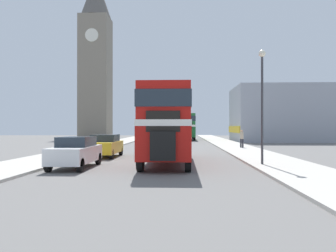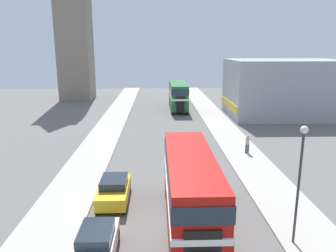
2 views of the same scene
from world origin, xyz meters
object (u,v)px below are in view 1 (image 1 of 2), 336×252
object	(u,v)px
car_parked_near	(76,152)
street_lamp	(262,89)
double_decker_bus	(168,120)
car_parked_mid	(105,145)
pedestrian_walking	(242,137)
bus_distant	(187,125)
church_tower	(96,54)

from	to	relation	value
car_parked_near	street_lamp	xyz separation A→B (m)	(9.39, 0.98, 3.17)
double_decker_bus	street_lamp	world-z (taller)	street_lamp
car_parked_mid	pedestrian_walking	size ratio (longest dim) A/B	2.43
bus_distant	car_parked_mid	xyz separation A→B (m)	(-5.93, -30.83, -1.65)
bus_distant	church_tower	world-z (taller)	church_tower
car_parked_near	church_tower	size ratio (longest dim) A/B	0.12
double_decker_bus	bus_distant	xyz separation A→B (m)	(1.52, 34.02, 0.02)
bus_distant	car_parked_near	xyz separation A→B (m)	(-5.99, -36.69, -1.65)
street_lamp	church_tower	xyz separation A→B (m)	(-21.19, 46.67, 12.41)
car_parked_mid	church_tower	world-z (taller)	church_tower
bus_distant	car_parked_near	bearing A→B (deg)	-99.27
pedestrian_walking	church_tower	world-z (taller)	church_tower
double_decker_bus	street_lamp	size ratio (longest dim) A/B	1.68
street_lamp	car_parked_near	bearing A→B (deg)	-174.05
double_decker_bus	bus_distant	bearing A→B (deg)	87.44
double_decker_bus	street_lamp	bearing A→B (deg)	-18.93
car_parked_near	pedestrian_walking	xyz separation A→B (m)	(10.82, 14.75, 0.26)
church_tower	bus_distant	bearing A→B (deg)	-31.63
street_lamp	double_decker_bus	bearing A→B (deg)	161.07
street_lamp	church_tower	world-z (taller)	church_tower
car_parked_near	car_parked_mid	xyz separation A→B (m)	(0.06, 5.86, -0.01)
street_lamp	church_tower	bearing A→B (deg)	114.42
bus_distant	car_parked_mid	bearing A→B (deg)	-100.89
car_parked_near	car_parked_mid	distance (m)	5.86
bus_distant	car_parked_near	size ratio (longest dim) A/B	2.53
double_decker_bus	car_parked_near	distance (m)	5.45
bus_distant	pedestrian_walking	world-z (taller)	bus_distant
car_parked_near	car_parked_mid	bearing A→B (deg)	89.46
double_decker_bus	pedestrian_walking	bearing A→B (deg)	62.24
double_decker_bus	pedestrian_walking	world-z (taller)	double_decker_bus
car_parked_near	pedestrian_walking	distance (m)	18.30
pedestrian_walking	bus_distant	bearing A→B (deg)	102.43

